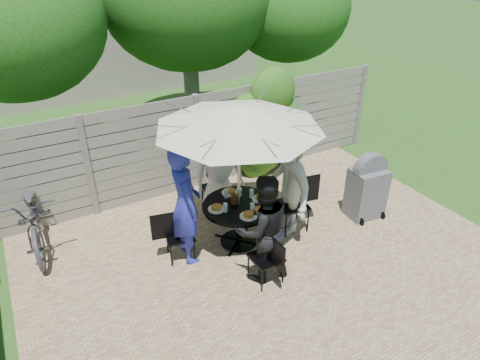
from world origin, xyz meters
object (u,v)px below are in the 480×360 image
person_back (219,172)px  plate_extra (258,210)px  chair_left (180,245)px  glass_front (252,208)px  chair_right (293,214)px  person_right (288,183)px  glass_back (226,193)px  glass_right (252,193)px  coffee_cup (239,193)px  plate_front (249,215)px  person_left (185,204)px  umbrella (239,116)px  glass_left (225,208)px  chair_back (217,197)px  bicycle (35,216)px  patio_table (239,216)px  chair_front (266,267)px  syrup_jug (234,199)px  plate_back (230,192)px  plate_right (260,198)px  person_front (263,229)px  plate_left (217,208)px

person_back → plate_extra: bearing=-80.9°
chair_left → glass_front: bearing=-8.3°
chair_right → person_right: bearing=3.2°
plate_extra → glass_back: size_ratio=1.71×
glass_right → coffee_cup: bearing=138.0°
chair_left → glass_back: bearing=22.1°
chair_left → plate_front: bearing=-15.2°
person_left → person_right: person_left is taller
umbrella → glass_left: size_ratio=18.77×
chair_back → bicycle: size_ratio=0.49×
patio_table → chair_front: 1.00m
person_back → chair_right: 1.40m
person_back → syrup_jug: person_back is taller
person_right → patio_table: bearing=-90.0°
person_left → plate_back: 0.92m
chair_front → syrup_jug: (0.05, 1.01, 0.55)m
chair_front → plate_right: (0.46, 0.92, 0.49)m
chair_right → plate_right: size_ratio=3.66×
person_left → glass_front: bearing=-105.5°
person_front → bicycle: (-2.65, 2.37, -0.29)m
plate_back → glass_right: 0.37m
glass_left → coffee_cup: size_ratio=1.17×
umbrella → person_front: bearing=-96.2°
glass_back → glass_front: same height
person_back → glass_front: 1.10m
chair_left → glass_front: 1.23m
chair_right → person_right: person_right is taller
glass_back → bicycle: (-2.66, 1.27, -0.27)m
person_front → plate_extra: (0.24, 0.51, -0.06)m
person_left → syrup_jug: bearing=-86.3°
chair_right → glass_back: bearing=-10.0°
umbrella → coffee_cup: umbrella is taller
person_front → plate_back: size_ratio=6.24×
person_front → plate_left: (-0.27, 0.86, -0.06)m
plate_extra → chair_front: bearing=-111.2°
chair_back → person_back: bearing=-1.7°
patio_table → chair_front: chair_front is taller
chair_back → glass_left: (-0.37, -1.04, 0.50)m
person_right → plate_extra: bearing=-65.2°
plate_right → bicycle: size_ratio=0.13×
person_left → glass_back: bearing=-70.3°
glass_front → glass_right: same height
person_left → glass_back: person_left is taller
glass_front → bicycle: bicycle is taller
person_front → plate_extra: person_front is taller
glass_right → umbrella: bearing=-164.2°
person_back → glass_back: person_back is taller
plate_right → person_back: bearing=107.3°
patio_table → plate_back: size_ratio=4.67×
person_right → plate_right: 0.49m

